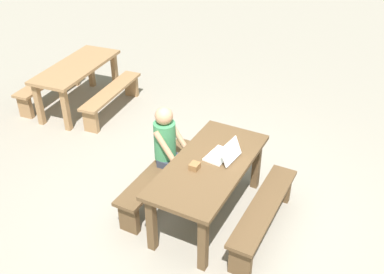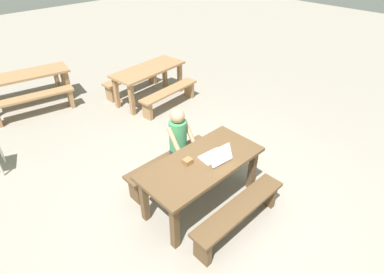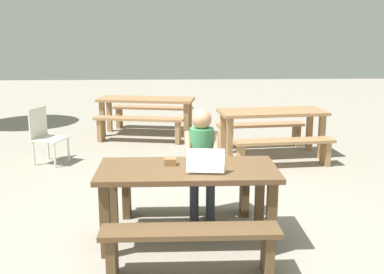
{
  "view_description": "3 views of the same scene",
  "coord_description": "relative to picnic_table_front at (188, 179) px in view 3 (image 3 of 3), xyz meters",
  "views": [
    {
      "loc": [
        -3.68,
        -1.69,
        3.7
      ],
      "look_at": [
        0.05,
        0.25,
        1.02
      ],
      "focal_mm": 41.11,
      "sensor_mm": 36.0,
      "label": 1
    },
    {
      "loc": [
        -2.31,
        -2.22,
        3.36
      ],
      "look_at": [
        0.05,
        0.25,
        1.02
      ],
      "focal_mm": 28.45,
      "sensor_mm": 36.0,
      "label": 2
    },
    {
      "loc": [
        -0.14,
        -4.49,
        2.12
      ],
      "look_at": [
        0.05,
        0.25,
        1.02
      ],
      "focal_mm": 44.9,
      "sensor_mm": 36.0,
      "label": 3
    }
  ],
  "objects": [
    {
      "name": "bench_rear_south",
      "position": [
        1.56,
        2.56,
        -0.33
      ],
      "size": [
        1.58,
        0.46,
        0.43
      ],
      "rotation": [
        0.0,
        0.0,
        0.11
      ],
      "color": "#9E754C",
      "rests_on": "ground"
    },
    {
      "name": "picnic_table_mid",
      "position": [
        -0.66,
        4.87,
        -0.04
      ],
      "size": [
        1.94,
        0.97,
        0.74
      ],
      "rotation": [
        0.0,
        0.0,
        -0.18
      ],
      "color": "#9E754C",
      "rests_on": "ground"
    },
    {
      "name": "laptop",
      "position": [
        0.17,
        -0.1,
        0.18
      ],
      "size": [
        0.39,
        0.35,
        0.23
      ],
      "rotation": [
        0.0,
        0.0,
        3.04
      ],
      "color": "white",
      "rests_on": "picnic_table_front"
    },
    {
      "name": "bench_rear_north",
      "position": [
        1.42,
        3.82,
        -0.33
      ],
      "size": [
        1.58,
        0.46,
        0.43
      ],
      "rotation": [
        0.0,
        0.0,
        0.11
      ],
      "color": "#9E754C",
      "rests_on": "ground"
    },
    {
      "name": "bench_far",
      "position": [
        0.0,
        0.69,
        -0.33
      ],
      "size": [
        1.54,
        0.3,
        0.44
      ],
      "color": "brown",
      "rests_on": "ground"
    },
    {
      "name": "small_pouch",
      "position": [
        -0.17,
        0.1,
        0.15
      ],
      "size": [
        0.12,
        0.1,
        0.07
      ],
      "color": "olive",
      "rests_on": "picnic_table_front"
    },
    {
      "name": "bench_mid_north",
      "position": [
        -0.55,
        5.48,
        -0.3
      ],
      "size": [
        1.7,
        0.59,
        0.47
      ],
      "rotation": [
        0.0,
        0.0,
        -0.18
      ],
      "color": "#9E754C",
      "rests_on": "ground"
    },
    {
      "name": "picnic_table_front",
      "position": [
        0.0,
        0.0,
        0.0
      ],
      "size": [
        1.75,
        0.82,
        0.77
      ],
      "color": "brown",
      "rests_on": "ground"
    },
    {
      "name": "picnic_table_rear",
      "position": [
        1.49,
        3.19,
        -0.01
      ],
      "size": [
        1.79,
        0.9,
        0.77
      ],
      "rotation": [
        0.0,
        0.0,
        0.11
      ],
      "color": "#9E754C",
      "rests_on": "ground"
    },
    {
      "name": "person_seated",
      "position": [
        0.18,
        0.65,
        0.06
      ],
      "size": [
        0.38,
        0.39,
        1.23
      ],
      "color": "#333847",
      "rests_on": "ground"
    },
    {
      "name": "ground_plane",
      "position": [
        0.0,
        0.0,
        -0.65
      ],
      "size": [
        30.0,
        30.0,
        0.0
      ],
      "primitive_type": "plane",
      "color": "gray"
    },
    {
      "name": "plastic_chair",
      "position": [
        -2.14,
        2.93,
        -0.19
      ],
      "size": [
        0.57,
        0.57,
        0.88
      ],
      "rotation": [
        0.0,
        0.0,
        1.21
      ],
      "color": "silver",
      "rests_on": "ground"
    },
    {
      "name": "bench_near",
      "position": [
        0.0,
        -0.69,
        -0.33
      ],
      "size": [
        1.54,
        0.3,
        0.44
      ],
      "color": "brown",
      "rests_on": "ground"
    },
    {
      "name": "bench_mid_south",
      "position": [
        -0.77,
        4.26,
        -0.3
      ],
      "size": [
        1.7,
        0.59,
        0.47
      ],
      "rotation": [
        0.0,
        0.0,
        -0.18
      ],
      "color": "#9E754C",
      "rests_on": "ground"
    }
  ]
}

